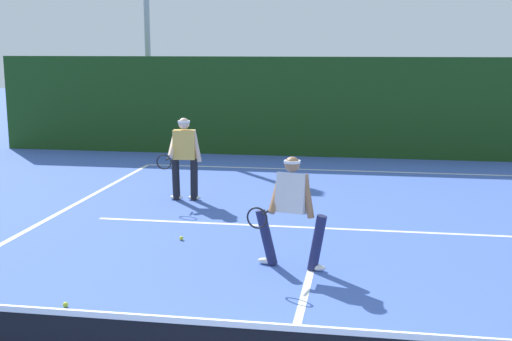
# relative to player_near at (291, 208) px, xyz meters

# --- Properties ---
(court_line_baseline_far) EXTENTS (9.71, 0.10, 0.01)m
(court_line_baseline_far) POSITION_rel_player_near_xyz_m (0.29, 7.48, -0.85)
(court_line_baseline_far) COLOR white
(court_line_baseline_far) RESTS_ON ground_plane
(court_line_service) EXTENTS (7.92, 0.10, 0.01)m
(court_line_service) POSITION_rel_player_near_xyz_m (0.29, 2.10, -0.85)
(court_line_service) COLOR white
(court_line_service) RESTS_ON ground_plane
(court_line_centre) EXTENTS (0.10, 6.40, 0.01)m
(court_line_centre) POSITION_rel_player_near_xyz_m (0.29, -1.00, -0.85)
(court_line_centre) COLOR white
(court_line_centre) RESTS_ON ground_plane
(player_near) EXTENTS (1.05, 0.84, 1.57)m
(player_near) POSITION_rel_player_near_xyz_m (0.00, 0.00, 0.00)
(player_near) COLOR #1E234C
(player_near) RESTS_ON ground_plane
(player_far) EXTENTS (0.73, 0.91, 1.65)m
(player_far) POSITION_rel_player_near_xyz_m (-2.56, 3.77, 0.05)
(player_far) COLOR black
(player_far) RESTS_ON ground_plane
(tennis_ball) EXTENTS (0.07, 0.07, 0.07)m
(tennis_ball) POSITION_rel_player_near_xyz_m (-2.46, -1.87, -0.82)
(tennis_ball) COLOR #D1E033
(tennis_ball) RESTS_ON ground_plane
(tennis_ball_extra) EXTENTS (0.07, 0.07, 0.07)m
(tennis_ball_extra) POSITION_rel_player_near_xyz_m (-1.86, 1.03, -0.82)
(tennis_ball_extra) COLOR #D1E033
(tennis_ball_extra) RESTS_ON ground_plane
(back_fence_windscreen) EXTENTS (19.73, 0.12, 2.74)m
(back_fence_windscreen) POSITION_rel_player_near_xyz_m (0.29, 9.52, 0.51)
(back_fence_windscreen) COLOR #1B4016
(back_fence_windscreen) RESTS_ON ground_plane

